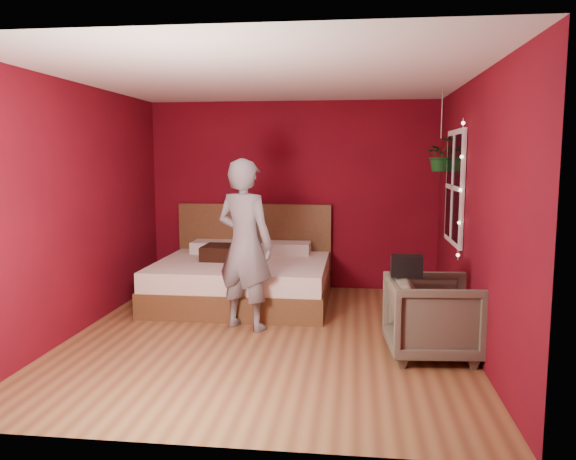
% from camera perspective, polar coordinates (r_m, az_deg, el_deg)
% --- Properties ---
extents(floor, '(4.50, 4.50, 0.00)m').
position_cam_1_polar(floor, '(5.90, -2.03, -10.72)').
color(floor, olive).
rests_on(floor, ground).
extents(room_walls, '(4.04, 4.54, 2.62)m').
position_cam_1_polar(room_walls, '(5.60, -2.10, 5.82)').
color(room_walls, maroon).
rests_on(room_walls, ground).
extents(window, '(0.05, 0.97, 1.27)m').
position_cam_1_polar(window, '(6.53, 16.53, 4.18)').
color(window, white).
rests_on(window, room_walls).
extents(fairy_lights, '(0.04, 0.04, 1.45)m').
position_cam_1_polar(fairy_lights, '(6.01, 17.12, 3.90)').
color(fairy_lights, silver).
rests_on(fairy_lights, room_walls).
extents(bed, '(2.15, 1.83, 1.18)m').
position_cam_1_polar(bed, '(7.23, -4.50, -4.80)').
color(bed, brown).
rests_on(bed, ground).
extents(person, '(0.78, 0.66, 1.82)m').
position_cam_1_polar(person, '(5.97, -4.41, -1.51)').
color(person, slate).
rests_on(person, ground).
extents(armchair, '(0.88, 0.86, 0.75)m').
position_cam_1_polar(armchair, '(5.40, 14.51, -8.54)').
color(armchair, '#686552').
rests_on(armchair, ground).
extents(handbag, '(0.28, 0.15, 0.20)m').
position_cam_1_polar(handbag, '(5.26, 11.94, -3.56)').
color(handbag, black).
rests_on(handbag, armchair).
extents(throw_pillow, '(0.51, 0.51, 0.18)m').
position_cam_1_polar(throw_pillow, '(7.21, -6.58, -2.27)').
color(throw_pillow, '#321A10').
rests_on(throw_pillow, bed).
extents(hanging_plant, '(0.43, 0.40, 0.94)m').
position_cam_1_polar(hanging_plant, '(7.05, 15.22, 7.37)').
color(hanging_plant, silver).
rests_on(hanging_plant, room_walls).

